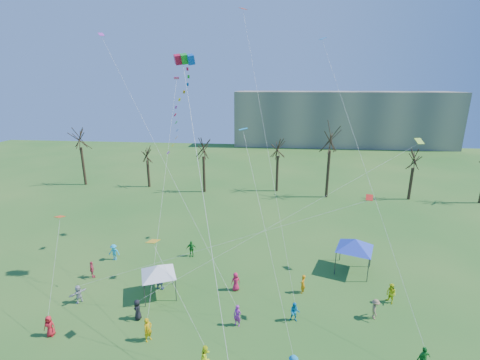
# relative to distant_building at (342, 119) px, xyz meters

# --- Properties ---
(distant_building) EXTENTS (60.00, 14.00, 15.00)m
(distant_building) POSITION_rel_distant_building_xyz_m (0.00, 0.00, 0.00)
(distant_building) COLOR gray
(distant_building) RESTS_ON ground
(bare_tree_row) EXTENTS (69.77, 8.54, 11.62)m
(bare_tree_row) POSITION_rel_distant_building_xyz_m (-19.02, -46.70, -0.36)
(bare_tree_row) COLOR black
(bare_tree_row) RESTS_ON ground
(big_box_kite) EXTENTS (3.55, 7.18, 21.34)m
(big_box_kite) POSITION_rel_distant_building_xyz_m (-25.99, -72.92, 7.58)
(big_box_kite) COLOR red
(big_box_kite) RESTS_ON ground
(canopy_tent_white) EXTENTS (3.49, 3.49, 2.85)m
(canopy_tent_white) POSITION_rel_distant_building_xyz_m (-28.07, -75.00, -5.08)
(canopy_tent_white) COLOR #3F3F44
(canopy_tent_white) RESTS_ON ground
(canopy_tent_blue) EXTENTS (4.19, 4.19, 3.32)m
(canopy_tent_blue) POSITION_rel_distant_building_xyz_m (-10.93, -69.30, -4.69)
(canopy_tent_blue) COLOR #3F3F44
(canopy_tent_blue) RESTS_ON ground
(festival_crowd) EXTENTS (27.13, 14.68, 1.82)m
(festival_crowd) POSITION_rel_distant_building_xyz_m (-23.54, -76.00, -6.67)
(festival_crowd) COLOR red
(festival_crowd) RESTS_ON ground
(small_kites_aloft) EXTENTS (30.94, 18.51, 32.93)m
(small_kites_aloft) POSITION_rel_distant_building_xyz_m (-21.95, -70.99, 5.94)
(small_kites_aloft) COLOR #FB470D
(small_kites_aloft) RESTS_ON ground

